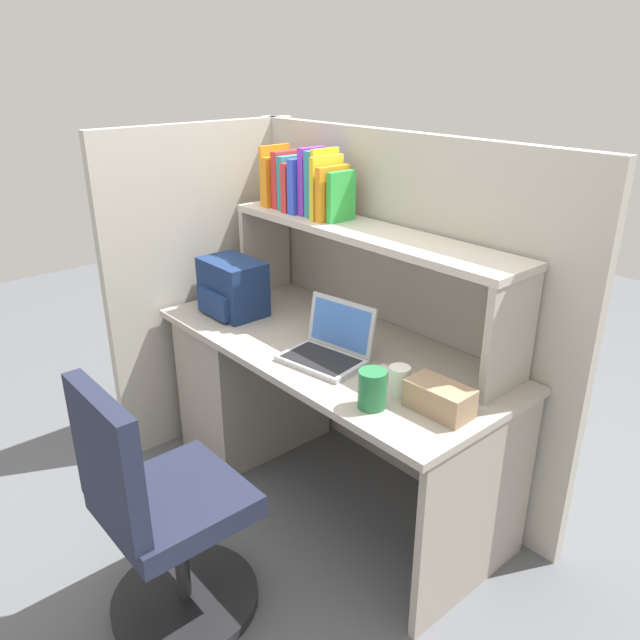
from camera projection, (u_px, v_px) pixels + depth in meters
name	position (u px, v px, depth m)	size (l,w,h in m)	color
ground_plane	(328.00, 489.00, 2.85)	(8.00, 8.00, 0.00)	#595B60
desk	(274.00, 380.00, 2.97)	(1.60, 0.70, 0.73)	#AAA093
cubicle_partition_rear	(393.00, 311.00, 2.78)	(1.84, 0.05, 1.55)	#B2ADA0
cubicle_partition_left	(208.00, 284.00, 3.12)	(0.05, 1.06, 1.55)	#B2ADA0
overhead_hutch	(366.00, 252.00, 2.56)	(1.44, 0.28, 0.45)	#B3A99C
reference_books_on_shelf	(306.00, 184.00, 2.74)	(0.47, 0.18, 0.29)	orange
laptop	(329.00, 347.00, 2.43)	(0.35, 0.30, 0.22)	#B7BABF
backpack	(232.00, 288.00, 2.84)	(0.30, 0.23, 0.25)	navy
computer_mouse	(378.00, 374.00, 2.29)	(0.06, 0.10, 0.03)	silver
paper_cup	(399.00, 381.00, 2.17)	(0.08, 0.08, 0.10)	white
tissue_box	(439.00, 398.00, 2.06)	(0.22, 0.12, 0.10)	#9E7F60
snack_canister	(372.00, 389.00, 2.08)	(0.10, 0.10, 0.13)	#26723F
office_chair	(161.00, 523.00, 2.07)	(0.52, 0.52, 0.93)	black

